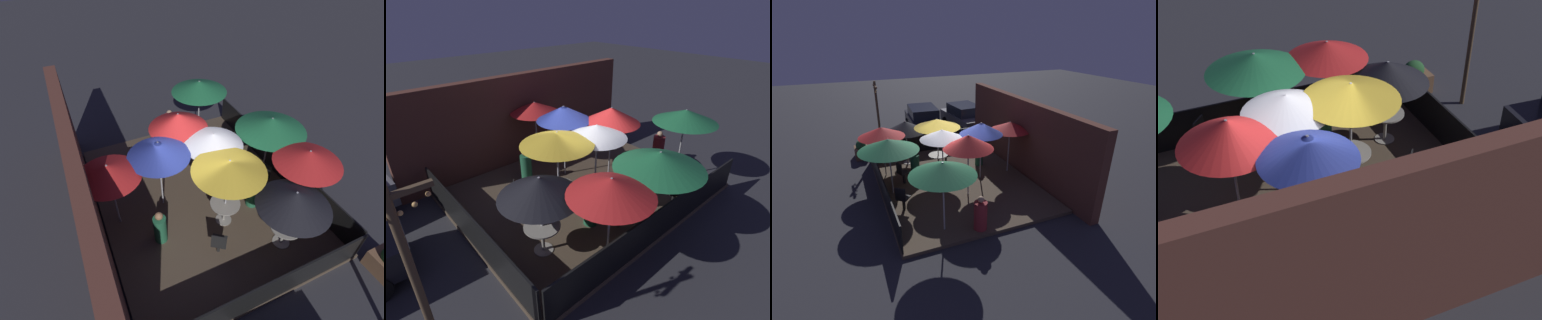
% 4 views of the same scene
% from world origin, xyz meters
% --- Properties ---
extents(ground_plane, '(60.00, 60.00, 0.00)m').
position_xyz_m(ground_plane, '(0.00, 0.00, 0.00)').
color(ground_plane, '#2D2D33').
extents(patio_deck, '(7.55, 6.00, 0.12)m').
position_xyz_m(patio_deck, '(0.00, 0.00, 0.06)').
color(patio_deck, brown).
rests_on(patio_deck, ground_plane).
extents(building_wall, '(9.15, 0.36, 3.27)m').
position_xyz_m(building_wall, '(0.00, 3.23, 1.64)').
color(building_wall, brown).
rests_on(building_wall, ground_plane).
extents(fence_front, '(7.35, 0.05, 0.95)m').
position_xyz_m(fence_front, '(0.00, -2.96, 0.59)').
color(fence_front, black).
rests_on(fence_front, patio_deck).
extents(fence_side_left, '(0.05, 5.80, 0.95)m').
position_xyz_m(fence_side_left, '(-3.73, 0.00, 0.59)').
color(fence_side_left, black).
rests_on(fence_side_left, patio_deck).
extents(patio_umbrella_0, '(1.88, 1.88, 2.04)m').
position_xyz_m(patio_umbrella_0, '(-2.55, -1.37, 1.92)').
color(patio_umbrella_0, '#B2B2B7').
rests_on(patio_umbrella_0, patio_deck).
extents(patio_umbrella_1, '(1.98, 1.98, 2.37)m').
position_xyz_m(patio_umbrella_1, '(-1.20, -0.28, 2.31)').
color(patio_umbrella_1, '#B2B2B7').
rests_on(patio_umbrella_1, patio_deck).
extents(patio_umbrella_2, '(2.04, 2.04, 2.33)m').
position_xyz_m(patio_umbrella_2, '(3.03, -1.49, 2.24)').
color(patio_umbrella_2, '#B2B2B7').
rests_on(patio_umbrella_2, patio_deck).
extents(patio_umbrella_3, '(1.73, 1.73, 2.27)m').
position_xyz_m(patio_umbrella_3, '(0.04, 2.55, 2.20)').
color(patio_umbrella_3, '#B2B2B7').
rests_on(patio_umbrella_3, patio_deck).
extents(patio_umbrella_4, '(1.76, 1.76, 2.44)m').
position_xyz_m(patio_umbrella_4, '(0.18, 1.12, 2.31)').
color(patio_umbrella_4, '#B2B2B7').
rests_on(patio_umbrella_4, patio_deck).
extents(patio_umbrella_5, '(1.91, 1.91, 2.18)m').
position_xyz_m(patio_umbrella_5, '(-1.60, -2.56, 2.09)').
color(patio_umbrella_5, '#B2B2B7').
rests_on(patio_umbrella_5, patio_deck).
extents(patio_umbrella_6, '(1.86, 1.86, 2.40)m').
position_xyz_m(patio_umbrella_6, '(1.28, 0.08, 2.26)').
color(patio_umbrella_6, '#B2B2B7').
rests_on(patio_umbrella_6, patio_deck).
extents(patio_umbrella_7, '(2.23, 2.23, 2.22)m').
position_xyz_m(patio_umbrella_7, '(0.09, -2.56, 2.12)').
color(patio_umbrella_7, '#B2B2B7').
rests_on(patio_umbrella_7, patio_deck).
extents(patio_umbrella_8, '(1.75, 1.75, 2.30)m').
position_xyz_m(patio_umbrella_8, '(0.05, -0.49, 2.23)').
color(patio_umbrella_8, '#B2B2B7').
rests_on(patio_umbrella_8, patio_deck).
extents(dining_table_0, '(0.86, 0.86, 0.75)m').
position_xyz_m(dining_table_0, '(-2.55, -1.37, 0.71)').
color(dining_table_0, '#9E998E').
rests_on(dining_table_0, patio_deck).
extents(dining_table_1, '(0.86, 0.86, 0.76)m').
position_xyz_m(dining_table_1, '(-1.20, -0.28, 0.72)').
color(dining_table_1, '#9E998E').
rests_on(dining_table_1, patio_deck).
extents(patio_chair_0, '(0.56, 0.56, 0.92)m').
position_xyz_m(patio_chair_0, '(1.43, -2.46, 0.62)').
color(patio_chair_0, black).
rests_on(patio_chair_0, patio_deck).
extents(patio_chair_1, '(0.56, 0.56, 0.90)m').
position_xyz_m(patio_chair_1, '(-2.11, 0.40, 0.61)').
color(patio_chair_1, black).
rests_on(patio_chair_1, patio_deck).
extents(patio_chair_2, '(0.51, 0.51, 0.94)m').
position_xyz_m(patio_chair_2, '(-0.53, -2.05, 0.64)').
color(patio_chair_2, black).
rests_on(patio_chair_2, patio_deck).
extents(patron_0, '(0.50, 0.50, 1.18)m').
position_xyz_m(patron_0, '(-1.01, -1.39, 0.64)').
color(patron_0, '#236642').
rests_on(patron_0, patio_deck).
extents(patron_1, '(0.60, 0.60, 1.17)m').
position_xyz_m(patron_1, '(3.42, -0.42, 0.63)').
color(patron_1, maroon).
rests_on(patron_1, patio_deck).
extents(patron_2, '(0.45, 0.45, 1.13)m').
position_xyz_m(patron_2, '(-1.04, 1.65, 0.62)').
color(patron_2, '#236642').
rests_on(patron_2, patio_deck).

